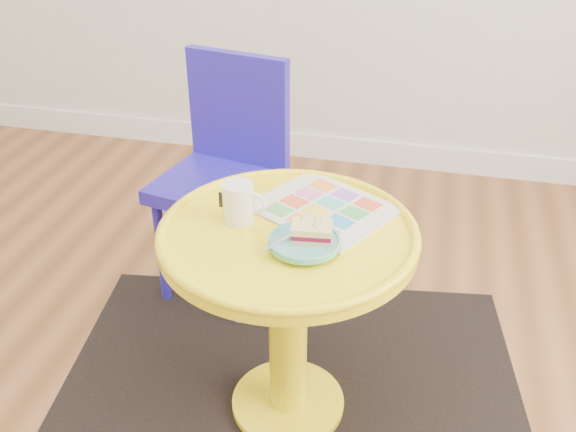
% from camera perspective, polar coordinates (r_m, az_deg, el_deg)
% --- Properties ---
extents(room_walls, '(4.00, 4.00, 4.00)m').
position_cam_1_polar(room_walls, '(2.73, -24.26, -0.67)').
color(room_walls, silver).
rests_on(room_walls, ground).
extents(rug, '(1.44, 1.28, 0.01)m').
position_cam_1_polar(rug, '(1.85, 0.00, -16.43)').
color(rug, black).
rests_on(rug, ground).
extents(side_table, '(0.60, 0.60, 0.57)m').
position_cam_1_polar(side_table, '(1.58, 0.00, -6.30)').
color(side_table, yellow).
rests_on(side_table, ground).
extents(chair, '(0.41, 0.41, 0.79)m').
position_cam_1_polar(chair, '(2.07, -5.53, 4.68)').
color(chair, '#251AAE').
rests_on(chair, ground).
extents(newspaper, '(0.40, 0.38, 0.01)m').
position_cam_1_polar(newspaper, '(1.57, 3.21, 0.71)').
color(newspaper, silver).
rests_on(newspaper, side_table).
extents(mug, '(0.11, 0.07, 0.10)m').
position_cam_1_polar(mug, '(1.50, -4.36, 1.30)').
color(mug, white).
rests_on(mug, side_table).
extents(plate, '(0.16, 0.16, 0.02)m').
position_cam_1_polar(plate, '(1.41, 1.48, -2.36)').
color(plate, '#4EA69D').
rests_on(plate, newspaper).
extents(cake_slice, '(0.09, 0.07, 0.04)m').
position_cam_1_polar(cake_slice, '(1.40, 2.14, -1.43)').
color(cake_slice, '#D3BC8C').
rests_on(cake_slice, plate).
extents(fork, '(0.08, 0.13, 0.00)m').
position_cam_1_polar(fork, '(1.42, 0.13, -1.82)').
color(fork, silver).
rests_on(fork, plate).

